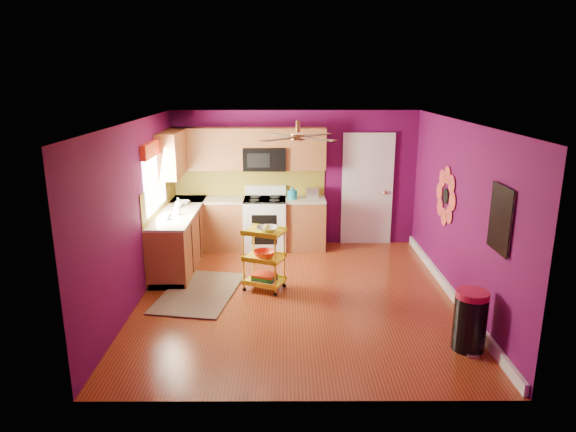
{
  "coord_description": "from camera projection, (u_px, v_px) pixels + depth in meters",
  "views": [
    {
      "loc": [
        -0.16,
        -6.88,
        3.08
      ],
      "look_at": [
        -0.14,
        0.4,
        1.1
      ],
      "focal_mm": 32.0,
      "sensor_mm": 36.0,
      "label": 1
    }
  ],
  "objects": [
    {
      "name": "right_wall_art",
      "position": [
        467.0,
        205.0,
        6.75
      ],
      "size": [
        0.04,
        2.74,
        1.04
      ],
      "color": "black",
      "rests_on": "ground"
    },
    {
      "name": "ceiling_fan",
      "position": [
        298.0,
        136.0,
        7.04
      ],
      "size": [
        1.01,
        1.01,
        0.26
      ],
      "color": "#BF8C3F",
      "rests_on": "ground"
    },
    {
      "name": "soap_bottle_a",
      "position": [
        177.0,
        209.0,
        8.18
      ],
      "size": [
        0.09,
        0.09,
        0.2
      ],
      "primitive_type": "imported",
      "color": "#EA3F72",
      "rests_on": "lower_cabinets"
    },
    {
      "name": "shag_rug",
      "position": [
        200.0,
        292.0,
        7.54
      ],
      "size": [
        1.25,
        1.77,
        0.02
      ],
      "primitive_type": "cube",
      "rotation": [
        0.0,
        0.0,
        -0.16
      ],
      "color": "black",
      "rests_on": "ground"
    },
    {
      "name": "counter_cup",
      "position": [
        167.0,
        216.0,
        7.93
      ],
      "size": [
        0.13,
        0.13,
        0.1
      ],
      "primitive_type": "imported",
      "color": "white",
      "rests_on": "lower_cabinets"
    },
    {
      "name": "ground",
      "position": [
        297.0,
        296.0,
        7.45
      ],
      "size": [
        5.0,
        5.0,
        0.0
      ],
      "primitive_type": "plane",
      "color": "maroon",
      "rests_on": "ground"
    },
    {
      "name": "lower_cabinets",
      "position": [
        219.0,
        231.0,
        9.08
      ],
      "size": [
        2.81,
        2.31,
        0.94
      ],
      "color": "brown",
      "rests_on": "ground"
    },
    {
      "name": "upper_cabinetry",
      "position": [
        225.0,
        152.0,
        9.07
      ],
      "size": [
        2.8,
        2.3,
        1.26
      ],
      "color": "brown",
      "rests_on": "ground"
    },
    {
      "name": "room_envelope",
      "position": [
        300.0,
        186.0,
        7.02
      ],
      "size": [
        4.54,
        5.04,
        2.52
      ],
      "color": "#560944",
      "rests_on": "ground"
    },
    {
      "name": "left_window",
      "position": [
        154.0,
        166.0,
        8.0
      ],
      "size": [
        0.08,
        1.35,
        1.08
      ],
      "color": "white",
      "rests_on": "ground"
    },
    {
      "name": "electric_range",
      "position": [
        265.0,
        223.0,
        9.41
      ],
      "size": [
        0.76,
        0.66,
        1.13
      ],
      "color": "white",
      "rests_on": "ground"
    },
    {
      "name": "rolling_cart",
      "position": [
        265.0,
        256.0,
        7.55
      ],
      "size": [
        0.68,
        0.59,
        1.02
      ],
      "color": "yellow",
      "rests_on": "ground"
    },
    {
      "name": "trash_can",
      "position": [
        470.0,
        321.0,
        5.92
      ],
      "size": [
        0.41,
        0.43,
        0.72
      ],
      "color": "black",
      "rests_on": "ground"
    },
    {
      "name": "panel_door",
      "position": [
        367.0,
        191.0,
        9.56
      ],
      "size": [
        0.95,
        0.11,
        2.15
      ],
      "color": "white",
      "rests_on": "ground"
    },
    {
      "name": "toaster",
      "position": [
        313.0,
        193.0,
        9.37
      ],
      "size": [
        0.22,
        0.15,
        0.18
      ],
      "primitive_type": "cube",
      "color": "beige",
      "rests_on": "lower_cabinets"
    },
    {
      "name": "teal_kettle",
      "position": [
        292.0,
        194.0,
        9.27
      ],
      "size": [
        0.18,
        0.18,
        0.21
      ],
      "color": "teal",
      "rests_on": "lower_cabinets"
    },
    {
      "name": "counter_dish",
      "position": [
        183.0,
        203.0,
        8.88
      ],
      "size": [
        0.23,
        0.23,
        0.06
      ],
      "primitive_type": "imported",
      "color": "white",
      "rests_on": "lower_cabinets"
    },
    {
      "name": "soap_bottle_b",
      "position": [
        178.0,
        203.0,
        8.65
      ],
      "size": [
        0.13,
        0.13,
        0.17
      ],
      "primitive_type": "imported",
      "color": "white",
      "rests_on": "lower_cabinets"
    }
  ]
}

